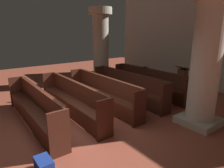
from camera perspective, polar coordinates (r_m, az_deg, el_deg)
ground_plane at (r=5.32m, az=-11.02°, el=-12.06°), size 19.20×19.20×0.00m
back_wall at (r=9.15m, az=25.64°, el=12.80°), size 10.00×0.16×4.50m
pew_row_0 at (r=7.77m, az=10.41°, el=0.84°), size 3.51×0.46×0.96m
pew_row_1 at (r=7.04m, az=4.44°, el=-0.47°), size 3.51×0.46×0.96m
pew_row_2 at (r=6.41m, az=-2.80°, el=-2.05°), size 3.51×0.47×0.96m
pew_row_3 at (r=5.90m, az=-11.48°, el=-3.89°), size 3.51×0.46×0.96m
pew_row_4 at (r=5.56m, az=-21.54°, el=-5.90°), size 3.51×0.46×0.96m
pillar_aisle_side at (r=5.40m, az=25.53°, el=6.78°), size 1.03×1.03×3.37m
pillar_far_side at (r=9.19m, az=-3.24°, el=11.16°), size 1.03×1.03×3.37m
lectern at (r=8.20m, az=19.41°, el=0.56°), size 0.48×0.45×1.08m
hymn_book at (r=8.07m, az=9.41°, el=4.77°), size 0.13×0.20×0.03m
kneeler_box_blue at (r=3.91m, az=-18.96°, el=-21.37°), size 0.40×0.25×0.27m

